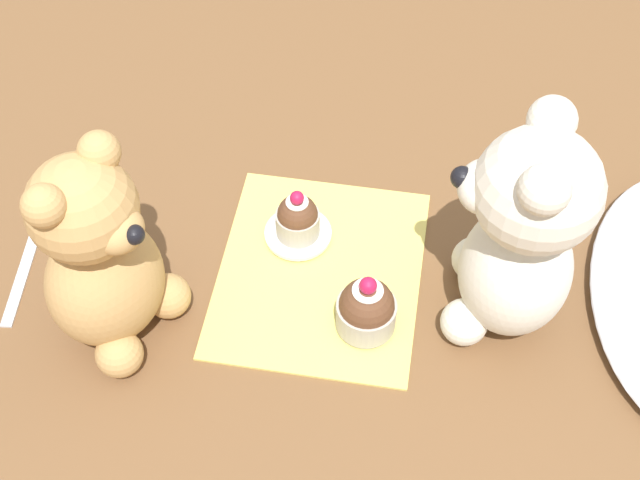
{
  "coord_description": "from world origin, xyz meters",
  "views": [
    {
      "loc": [
        0.55,
        0.09,
        0.76
      ],
      "look_at": [
        0.0,
        0.0,
        0.06
      ],
      "focal_mm": 50.0,
      "sensor_mm": 36.0,
      "label": 1
    }
  ],
  "objects_px": {
    "cupcake_near_tan_bear": "(298,218)",
    "teaspoon": "(21,278)",
    "cupcake_near_cream_bear": "(366,309)",
    "teddy_bear_tan": "(101,259)",
    "teddy_bear_cream": "(521,234)",
    "saucer_plate": "(298,233)"
  },
  "relations": [
    {
      "from": "cupcake_near_tan_bear",
      "to": "teaspoon",
      "type": "distance_m",
      "value": 0.3
    },
    {
      "from": "teaspoon",
      "to": "cupcake_near_cream_bear",
      "type": "bearing_deg",
      "value": 83.63
    },
    {
      "from": "teddy_bear_tan",
      "to": "teaspoon",
      "type": "relative_size",
      "value": 1.95
    },
    {
      "from": "teddy_bear_tan",
      "to": "cupcake_near_tan_bear",
      "type": "distance_m",
      "value": 0.22
    },
    {
      "from": "teddy_bear_cream",
      "to": "saucer_plate",
      "type": "relative_size",
      "value": 3.46
    },
    {
      "from": "cupcake_near_cream_bear",
      "to": "teaspoon",
      "type": "distance_m",
      "value": 0.36
    },
    {
      "from": "teddy_bear_tan",
      "to": "teaspoon",
      "type": "height_order",
      "value": "teddy_bear_tan"
    },
    {
      "from": "teddy_bear_tan",
      "to": "cupcake_near_cream_bear",
      "type": "relative_size",
      "value": 3.16
    },
    {
      "from": "teddy_bear_cream",
      "to": "cupcake_near_cream_bear",
      "type": "relative_size",
      "value": 3.4
    },
    {
      "from": "cupcake_near_cream_bear",
      "to": "teaspoon",
      "type": "relative_size",
      "value": 0.62
    },
    {
      "from": "saucer_plate",
      "to": "cupcake_near_cream_bear",
      "type": "bearing_deg",
      "value": 40.72
    },
    {
      "from": "teddy_bear_cream",
      "to": "saucer_plate",
      "type": "height_order",
      "value": "teddy_bear_cream"
    },
    {
      "from": "saucer_plate",
      "to": "cupcake_near_tan_bear",
      "type": "height_order",
      "value": "cupcake_near_tan_bear"
    },
    {
      "from": "saucer_plate",
      "to": "cupcake_near_tan_bear",
      "type": "distance_m",
      "value": 0.03
    },
    {
      "from": "saucer_plate",
      "to": "cupcake_near_tan_bear",
      "type": "bearing_deg",
      "value": -165.96
    },
    {
      "from": "cupcake_near_tan_bear",
      "to": "teaspoon",
      "type": "relative_size",
      "value": 0.53
    },
    {
      "from": "cupcake_near_tan_bear",
      "to": "cupcake_near_cream_bear",
      "type": "bearing_deg",
      "value": 40.72
    },
    {
      "from": "teddy_bear_tan",
      "to": "cupcake_near_tan_bear",
      "type": "relative_size",
      "value": 3.69
    },
    {
      "from": "teddy_bear_tan",
      "to": "cupcake_near_tan_bear",
      "type": "height_order",
      "value": "teddy_bear_tan"
    },
    {
      "from": "cupcake_near_cream_bear",
      "to": "saucer_plate",
      "type": "relative_size",
      "value": 1.02
    },
    {
      "from": "teddy_bear_tan",
      "to": "cupcake_near_cream_bear",
      "type": "xyz_separation_m",
      "value": [
        -0.04,
        0.24,
        -0.07
      ]
    },
    {
      "from": "cupcake_near_cream_bear",
      "to": "saucer_plate",
      "type": "height_order",
      "value": "cupcake_near_cream_bear"
    }
  ]
}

